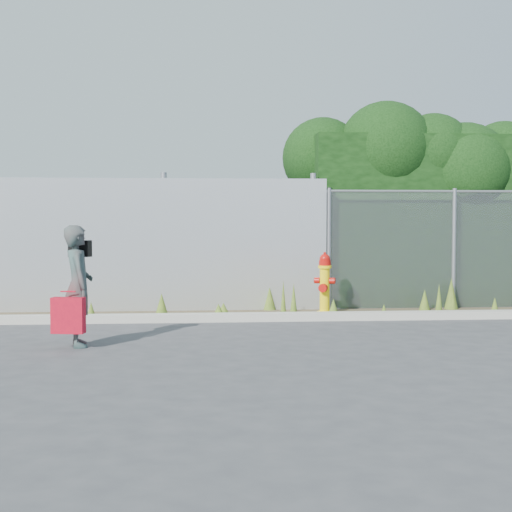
{
  "coord_description": "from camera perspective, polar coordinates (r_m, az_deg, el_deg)",
  "views": [
    {
      "loc": [
        -1.09,
        -8.79,
        1.54
      ],
      "look_at": [
        -0.3,
        1.4,
        1.0
      ],
      "focal_mm": 50.0,
      "sensor_mm": 36.0,
      "label": 1
    }
  ],
  "objects": [
    {
      "name": "ground",
      "position": [
        8.99,
        2.62,
        -6.84
      ],
      "size": [
        80.0,
        80.0,
        0.0
      ],
      "primitive_type": "plane",
      "color": "#3A3B3D",
      "rests_on": "ground"
    },
    {
      "name": "curb",
      "position": [
        10.75,
        1.44,
        -4.89
      ],
      "size": [
        16.0,
        0.22,
        0.12
      ],
      "primitive_type": "cube",
      "color": "#A7A497",
      "rests_on": "ground"
    },
    {
      "name": "weed_strip",
      "position": [
        11.48,
        4.78,
        -4.2
      ],
      "size": [
        16.0,
        1.3,
        0.54
      ],
      "color": "#483C29",
      "rests_on": "ground"
    },
    {
      "name": "corrugated_fence",
      "position": [
        12.0,
        -14.78,
        0.83
      ],
      "size": [
        8.5,
        0.21,
        2.3
      ],
      "color": "silver",
      "rests_on": "ground"
    },
    {
      "name": "hedge",
      "position": [
        13.88,
        18.5,
        4.91
      ],
      "size": [
        7.79,
        2.07,
        3.74
      ],
      "color": "black",
      "rests_on": "ground"
    },
    {
      "name": "fire_hydrant",
      "position": [
        11.42,
        5.52,
        -2.28
      ],
      "size": [
        0.34,
        0.3,
        1.0
      ],
      "rotation": [
        0.0,
        0.0,
        -0.38
      ],
      "color": "yellow",
      "rests_on": "ground"
    },
    {
      "name": "woman",
      "position": [
        8.82,
        -14.04,
        -2.34
      ],
      "size": [
        0.48,
        0.61,
        1.46
      ],
      "primitive_type": "imported",
      "rotation": [
        0.0,
        0.0,
        1.84
      ],
      "color": "#106862",
      "rests_on": "ground"
    },
    {
      "name": "red_tote_bag",
      "position": [
        8.67,
        -14.79,
        -4.61
      ],
      "size": [
        0.38,
        0.14,
        0.5
      ],
      "rotation": [
        0.0,
        0.0,
        -0.17
      ],
      "color": "#A5091D"
    },
    {
      "name": "black_shoulder_bag",
      "position": [
        8.93,
        -13.91,
        0.59
      ],
      "size": [
        0.27,
        0.11,
        0.2
      ],
      "rotation": [
        0.0,
        0.0,
        -0.34
      ],
      "color": "black"
    }
  ]
}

